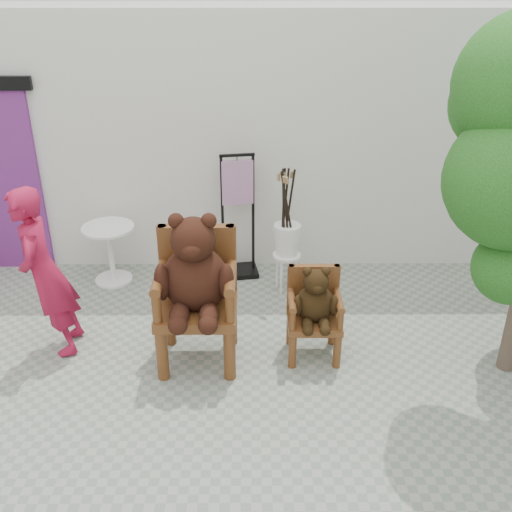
{
  "coord_description": "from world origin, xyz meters",
  "views": [
    {
      "loc": [
        0.09,
        -4.08,
        3.53
      ],
      "look_at": [
        0.12,
        0.96,
        0.95
      ],
      "focal_mm": 42.0,
      "sensor_mm": 36.0,
      "label": 1
    }
  ],
  "objects_px": {
    "display_stand": "(238,230)",
    "stool_bucket": "(287,239)",
    "person": "(45,273)",
    "chair_small": "(315,304)",
    "cafe_table": "(110,247)",
    "chair_big": "(196,280)"
  },
  "relations": [
    {
      "from": "person",
      "to": "display_stand",
      "type": "height_order",
      "value": "person"
    },
    {
      "from": "stool_bucket",
      "to": "display_stand",
      "type": "bearing_deg",
      "value": 146.01
    },
    {
      "from": "chair_small",
      "to": "display_stand",
      "type": "relative_size",
      "value": 0.64
    },
    {
      "from": "person",
      "to": "display_stand",
      "type": "distance_m",
      "value": 2.35
    },
    {
      "from": "chair_big",
      "to": "stool_bucket",
      "type": "xyz_separation_m",
      "value": [
        0.9,
        1.33,
        -0.23
      ]
    },
    {
      "from": "cafe_table",
      "to": "display_stand",
      "type": "distance_m",
      "value": 1.51
    },
    {
      "from": "display_stand",
      "to": "stool_bucket",
      "type": "xyz_separation_m",
      "value": [
        0.56,
        -0.37,
        0.06
      ]
    },
    {
      "from": "cafe_table",
      "to": "person",
      "type": "bearing_deg",
      "value": -101.53
    },
    {
      "from": "chair_small",
      "to": "person",
      "type": "bearing_deg",
      "value": 177.42
    },
    {
      "from": "cafe_table",
      "to": "stool_bucket",
      "type": "height_order",
      "value": "stool_bucket"
    },
    {
      "from": "person",
      "to": "stool_bucket",
      "type": "bearing_deg",
      "value": 110.04
    },
    {
      "from": "chair_small",
      "to": "stool_bucket",
      "type": "height_order",
      "value": "stool_bucket"
    },
    {
      "from": "cafe_table",
      "to": "display_stand",
      "type": "relative_size",
      "value": 0.47
    },
    {
      "from": "chair_big",
      "to": "cafe_table",
      "type": "height_order",
      "value": "chair_big"
    },
    {
      "from": "chair_big",
      "to": "person",
      "type": "bearing_deg",
      "value": 172.72
    },
    {
      "from": "chair_small",
      "to": "person",
      "type": "height_order",
      "value": "person"
    },
    {
      "from": "chair_small",
      "to": "cafe_table",
      "type": "distance_m",
      "value": 2.69
    },
    {
      "from": "person",
      "to": "display_stand",
      "type": "relative_size",
      "value": 1.11
    },
    {
      "from": "display_stand",
      "to": "person",
      "type": "bearing_deg",
      "value": -148.04
    },
    {
      "from": "stool_bucket",
      "to": "chair_small",
      "type": "bearing_deg",
      "value": -81.09
    },
    {
      "from": "display_stand",
      "to": "stool_bucket",
      "type": "height_order",
      "value": "display_stand"
    },
    {
      "from": "person",
      "to": "stool_bucket",
      "type": "distance_m",
      "value": 2.6
    }
  ]
}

